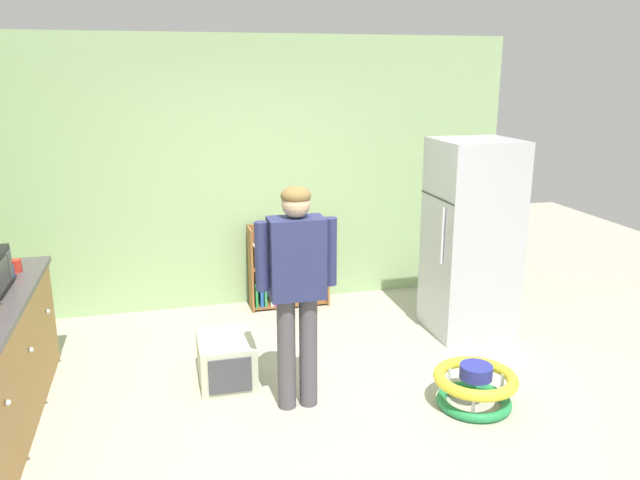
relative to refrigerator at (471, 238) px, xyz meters
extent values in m
plane|color=#ABA695|center=(-1.72, -1.08, -0.89)|extent=(12.00, 12.00, 0.00)
cube|color=#96B87D|center=(-1.72, 1.25, 0.46)|extent=(5.20, 0.06, 2.70)
sphere|color=silver|center=(-3.60, -1.46, -0.33)|extent=(0.04, 0.04, 0.04)
sphere|color=silver|center=(-3.60, -0.75, -0.33)|extent=(0.04, 0.04, 0.04)
sphere|color=silver|center=(-3.60, -0.05, -0.33)|extent=(0.04, 0.04, 0.04)
cube|color=#B7BABF|center=(0.00, 0.00, 0.00)|extent=(0.70, 0.68, 1.78)
cylinder|color=silver|center=(-0.36, -0.17, 0.09)|extent=(0.02, 0.02, 0.50)
cube|color=#333333|center=(-0.35, 0.00, 0.39)|extent=(0.01, 0.67, 0.01)
cube|color=brown|center=(-1.87, 1.03, -0.47)|extent=(0.02, 0.28, 0.85)
cube|color=brown|center=(-1.09, 1.03, -0.47)|extent=(0.02, 0.28, 0.85)
cube|color=brown|center=(-1.48, 1.16, -0.47)|extent=(0.80, 0.02, 0.85)
cube|color=brown|center=(-1.48, 1.03, -0.86)|extent=(0.76, 0.24, 0.02)
cube|color=brown|center=(-1.48, 1.03, -0.46)|extent=(0.76, 0.24, 0.02)
cube|color=#248F40|center=(-1.83, 1.00, -0.74)|extent=(0.02, 0.17, 0.23)
cube|color=beige|center=(-1.83, 1.00, -0.33)|extent=(0.02, 0.17, 0.23)
cube|color=#21519C|center=(-1.78, 1.00, -0.73)|extent=(0.03, 0.17, 0.24)
cube|color=orange|center=(-1.77, 1.00, -0.32)|extent=(0.03, 0.17, 0.26)
cube|color=#2C8550|center=(-1.74, 1.00, -0.75)|extent=(0.02, 0.17, 0.20)
cube|color=orange|center=(-1.70, 1.00, -0.32)|extent=(0.02, 0.17, 0.26)
cube|color=beige|center=(-1.67, 1.00, -0.76)|extent=(0.03, 0.17, 0.17)
cube|color=#378E3F|center=(-1.63, 1.00, -0.32)|extent=(0.03, 0.17, 0.25)
cube|color=#913891|center=(-1.64, 1.00, -0.77)|extent=(0.03, 0.17, 0.17)
cube|color=orange|center=(-1.58, 1.00, -0.36)|extent=(0.03, 0.17, 0.17)
cube|color=#83348A|center=(-1.60, 1.00, -0.72)|extent=(0.02, 0.17, 0.26)
cube|color=gold|center=(-1.58, 1.00, -0.34)|extent=(0.02, 0.17, 0.22)
cube|color=brown|center=(-1.50, 1.00, -0.74)|extent=(0.03, 0.17, 0.22)
cylinder|color=#4E4A50|center=(-1.90, -0.94, -0.47)|extent=(0.13, 0.13, 0.84)
cylinder|color=#4E4A50|center=(-1.74, -0.94, -0.47)|extent=(0.13, 0.13, 0.84)
cube|color=navy|center=(-1.82, -0.94, 0.23)|extent=(0.38, 0.22, 0.57)
cylinder|color=navy|center=(-2.06, -0.94, 0.26)|extent=(0.09, 0.09, 0.48)
cylinder|color=navy|center=(-1.58, -0.94, 0.26)|extent=(0.09, 0.09, 0.48)
sphere|color=#D4AE86|center=(-1.82, -0.94, 0.61)|extent=(0.20, 0.20, 0.20)
ellipsoid|color=brown|center=(-1.82, -0.94, 0.66)|extent=(0.20, 0.20, 0.13)
torus|color=#248847|center=(-0.58, -1.27, -0.86)|extent=(0.54, 0.54, 0.07)
torus|color=yellow|center=(-0.58, -1.27, -0.67)|extent=(0.60, 0.60, 0.08)
cylinder|color=navy|center=(-0.58, -1.27, -0.62)|extent=(0.23, 0.23, 0.10)
cylinder|color=silver|center=(-0.36, -1.27, -0.76)|extent=(0.02, 0.02, 0.18)
cylinder|color=silver|center=(-0.69, -1.08, -0.76)|extent=(0.02, 0.02, 0.18)
cylinder|color=silver|center=(-0.69, -1.47, -0.76)|extent=(0.02, 0.02, 0.18)
cube|color=beige|center=(-2.28, -0.45, -0.71)|extent=(0.42, 0.54, 0.36)
cube|color=#424247|center=(-2.28, -0.73, -0.71)|extent=(0.32, 0.01, 0.27)
cube|color=#2D2D33|center=(-3.75, -0.56, 0.15)|extent=(0.01, 0.31, 0.20)
cube|color=#515156|center=(-3.75, -0.35, 0.15)|extent=(0.01, 0.10, 0.20)
cylinder|color=red|center=(-3.78, -0.06, 0.06)|extent=(0.08, 0.08, 0.09)
cylinder|color=blue|center=(-3.80, -0.20, 0.06)|extent=(0.08, 0.08, 0.09)
camera|label=1|loc=(-2.68, -4.92, 1.48)|focal=34.97mm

